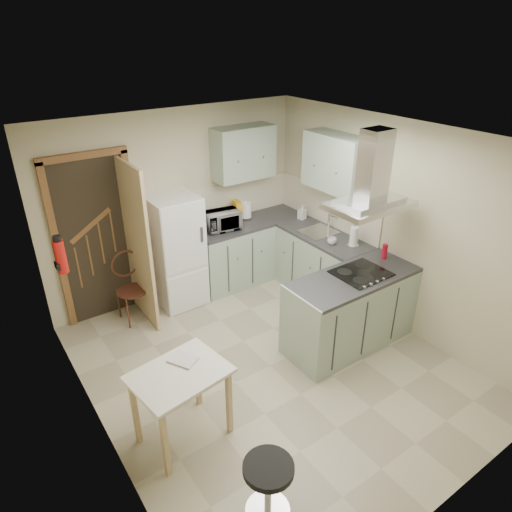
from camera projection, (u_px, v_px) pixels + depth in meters
floor at (270, 366)px, 5.08m from camera, size 4.20×4.20×0.00m
ceiling at (274, 140)px, 3.94m from camera, size 4.20×4.20×0.00m
back_wall at (177, 205)px, 6.04m from camera, size 3.60×0.00×3.60m
left_wall at (89, 330)px, 3.59m from camera, size 0.00×4.20×4.20m
right_wall at (393, 226)px, 5.43m from camera, size 0.00×4.20×4.20m
doorway at (97, 240)px, 5.55m from camera, size 1.10×0.12×2.10m
fridge at (176, 251)px, 5.95m from camera, size 0.60×0.60×1.50m
counter_back at (233, 255)px, 6.52m from camera, size 1.08×0.60×0.90m
counter_right at (308, 257)px, 6.46m from camera, size 0.60×1.95×0.90m
splashback at (238, 199)px, 6.57m from camera, size 1.68×0.02×0.50m
wall_cabinet_back at (243, 153)px, 6.12m from camera, size 0.85×0.35×0.70m
wall_cabinet_right at (336, 163)px, 5.68m from camera, size 0.35×0.90×0.70m
peninsula at (351, 310)px, 5.26m from camera, size 1.55×0.65×0.90m
hob at (361, 273)px, 5.11m from camera, size 0.58×0.50×0.01m
extractor_hood at (369, 205)px, 4.74m from camera, size 0.90×0.55×0.10m
sink at (318, 232)px, 6.12m from camera, size 0.45×0.40×0.01m
fire_extinguisher at (61, 257)px, 4.16m from camera, size 0.10×0.10×0.32m
drop_leaf_table at (183, 405)px, 4.05m from camera, size 0.88×0.71×0.75m
bentwood_chair at (132, 291)px, 5.70m from camera, size 0.39×0.39×0.83m
stool at (268, 489)px, 3.45m from camera, size 0.49×0.49×0.52m
microwave at (222, 220)px, 6.15m from camera, size 0.50×0.37×0.26m
kettle at (245, 210)px, 6.50m from camera, size 0.19×0.19×0.25m
cereal_box at (237, 212)px, 6.36m from camera, size 0.13×0.22×0.31m
soap_bottle at (302, 212)px, 6.49m from camera, size 0.11×0.11×0.21m
paper_towel at (354, 236)px, 5.69m from camera, size 0.13×0.13×0.26m
cup at (332, 241)px, 5.77m from camera, size 0.13×0.13×0.09m
red_bottle at (385, 251)px, 5.40m from camera, size 0.08×0.08×0.18m
book at (177, 362)px, 3.93m from camera, size 0.27×0.29×0.11m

